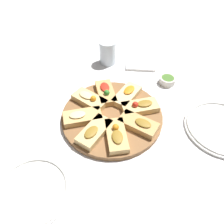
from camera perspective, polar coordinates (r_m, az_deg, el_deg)
ground_plane at (r=0.77m, az=-0.00°, el=-1.52°), size 3.00×3.00×0.00m
serving_board at (r=0.76m, az=-0.00°, el=-1.06°), size 0.35×0.35×0.02m
focaccia_slice_0 at (r=0.82m, az=-1.64°, el=5.15°), size 0.07×0.13×0.04m
focaccia_slice_1 at (r=0.79m, az=-5.91°, el=3.28°), size 0.13×0.13×0.04m
focaccia_slice_2 at (r=0.74m, az=-7.77°, el=-1.24°), size 0.13×0.07×0.03m
focaccia_slice_3 at (r=0.70m, az=-4.64°, el=-5.12°), size 0.13×0.14×0.03m
focaccia_slice_4 at (r=0.68m, az=1.22°, el=-6.06°), size 0.06×0.13×0.04m
focaccia_slice_5 at (r=0.72m, az=6.97°, el=-3.11°), size 0.14×0.13×0.03m
focaccia_slice_6 at (r=0.77m, az=7.37°, el=1.37°), size 0.13×0.07×0.04m
focaccia_slice_7 at (r=0.81m, az=3.96°, el=4.50°), size 0.13×0.14×0.03m
plate_left at (r=0.82m, az=26.78°, el=-3.62°), size 0.25×0.25×0.02m
plate_right at (r=0.66m, az=-20.31°, el=-18.94°), size 0.21×0.21×0.02m
water_glass at (r=1.00m, az=-1.15°, el=15.29°), size 0.07×0.07×0.10m
napkin_stack at (r=1.02m, az=7.45°, el=12.52°), size 0.15×0.14×0.01m
dipping_bowl at (r=0.93m, az=14.25°, el=8.05°), size 0.06×0.06×0.03m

